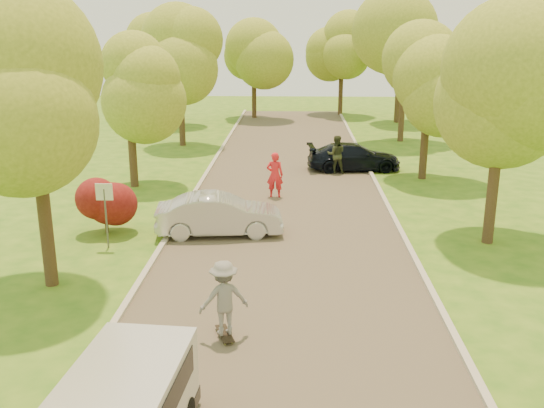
# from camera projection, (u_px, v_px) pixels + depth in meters

# --- Properties ---
(ground) EXTENTS (100.00, 100.00, 0.00)m
(ground) POSITION_uv_depth(u_px,v_px,m) (282.00, 304.00, 15.84)
(ground) COLOR #346A19
(ground) RESTS_ON ground
(road) EXTENTS (8.00, 60.00, 0.01)m
(road) POSITION_uv_depth(u_px,v_px,m) (287.00, 214.00, 23.52)
(road) COLOR #4C4438
(road) RESTS_ON ground
(curb_left) EXTENTS (0.18, 60.00, 0.12)m
(curb_left) POSITION_uv_depth(u_px,v_px,m) (183.00, 211.00, 23.65)
(curb_left) COLOR #B2AD9E
(curb_left) RESTS_ON ground
(curb_right) EXTENTS (0.18, 60.00, 0.12)m
(curb_right) POSITION_uv_depth(u_px,v_px,m) (392.00, 213.00, 23.35)
(curb_right) COLOR #B2AD9E
(curb_right) RESTS_ON ground
(street_sign) EXTENTS (0.55, 0.06, 2.17)m
(street_sign) POSITION_uv_depth(u_px,v_px,m) (105.00, 202.00, 19.46)
(street_sign) COLOR #59595E
(street_sign) RESTS_ON ground
(red_shrub) EXTENTS (1.70, 1.70, 1.95)m
(red_shrub) POSITION_uv_depth(u_px,v_px,m) (105.00, 203.00, 21.04)
(red_shrub) COLOR #382619
(red_shrub) RESTS_ON ground
(tree_l_mida) EXTENTS (4.71, 4.60, 7.39)m
(tree_l_mida) POSITION_uv_depth(u_px,v_px,m) (40.00, 99.00, 15.59)
(tree_l_mida) COLOR #382619
(tree_l_mida) RESTS_ON ground
(tree_l_midb) EXTENTS (4.30, 4.20, 6.62)m
(tree_l_midb) POSITION_uv_depth(u_px,v_px,m) (132.00, 84.00, 26.32)
(tree_l_midb) COLOR #382619
(tree_l_midb) RESTS_ON ground
(tree_l_far) EXTENTS (4.92, 4.80, 7.79)m
(tree_l_far) POSITION_uv_depth(u_px,v_px,m) (183.00, 54.00, 35.65)
(tree_l_far) COLOR #382619
(tree_l_far) RESTS_ON ground
(tree_r_mida) EXTENTS (5.13, 5.00, 7.95)m
(tree_r_mida) POSITION_uv_depth(u_px,v_px,m) (512.00, 75.00, 18.83)
(tree_r_mida) COLOR #382619
(tree_r_mida) RESTS_ON ground
(tree_r_midb) EXTENTS (4.51, 4.40, 7.01)m
(tree_r_midb) POSITION_uv_depth(u_px,v_px,m) (434.00, 75.00, 27.66)
(tree_r_midb) COLOR #382619
(tree_r_midb) RESTS_ON ground
(tree_r_far) EXTENTS (5.33, 5.20, 8.34)m
(tree_r_far) POSITION_uv_depth(u_px,v_px,m) (410.00, 47.00, 36.97)
(tree_r_far) COLOR #382619
(tree_r_far) RESTS_ON ground
(tree_bg_a) EXTENTS (5.12, 5.00, 7.72)m
(tree_bg_a) POSITION_uv_depth(u_px,v_px,m) (170.00, 51.00, 43.46)
(tree_bg_a) COLOR #382619
(tree_bg_a) RESTS_ON ground
(tree_bg_b) EXTENTS (5.12, 5.00, 7.95)m
(tree_bg_b) POSITION_uv_depth(u_px,v_px,m) (403.00, 48.00, 44.69)
(tree_bg_b) COLOR #382619
(tree_bg_b) RESTS_ON ground
(tree_bg_c) EXTENTS (4.92, 4.80, 7.33)m
(tree_bg_c) POSITION_uv_depth(u_px,v_px,m) (256.00, 53.00, 47.16)
(tree_bg_c) COLOR #382619
(tree_bg_c) RESTS_ON ground
(tree_bg_d) EXTENTS (5.12, 5.00, 7.72)m
(tree_bg_d) POSITION_uv_depth(u_px,v_px,m) (345.00, 49.00, 48.73)
(tree_bg_d) COLOR #382619
(tree_bg_d) RESTS_ON ground
(silver_sedan) EXTENTS (4.50, 2.00, 1.44)m
(silver_sedan) POSITION_uv_depth(u_px,v_px,m) (219.00, 215.00, 20.97)
(silver_sedan) COLOR #B7B7BD
(silver_sedan) RESTS_ON ground
(dark_sedan) EXTENTS (4.82, 2.29, 1.36)m
(dark_sedan) POSITION_uv_depth(u_px,v_px,m) (354.00, 157.00, 30.59)
(dark_sedan) COLOR black
(dark_sedan) RESTS_ON ground
(longboard) EXTENTS (0.56, 0.95, 0.11)m
(longboard) POSITION_uv_depth(u_px,v_px,m) (225.00, 334.00, 14.09)
(longboard) COLOR black
(longboard) RESTS_ON ground
(skateboarder) EXTENTS (1.31, 1.02, 1.79)m
(skateboarder) POSITION_uv_depth(u_px,v_px,m) (224.00, 298.00, 13.84)
(skateboarder) COLOR slate
(skateboarder) RESTS_ON longboard
(person_striped) EXTENTS (0.73, 0.50, 1.94)m
(person_striped) POSITION_uv_depth(u_px,v_px,m) (275.00, 175.00, 25.56)
(person_striped) COLOR red
(person_striped) RESTS_ON ground
(person_olive) EXTENTS (0.92, 0.72, 1.89)m
(person_olive) POSITION_uv_depth(u_px,v_px,m) (336.00, 155.00, 29.79)
(person_olive) COLOR #2C341F
(person_olive) RESTS_ON ground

